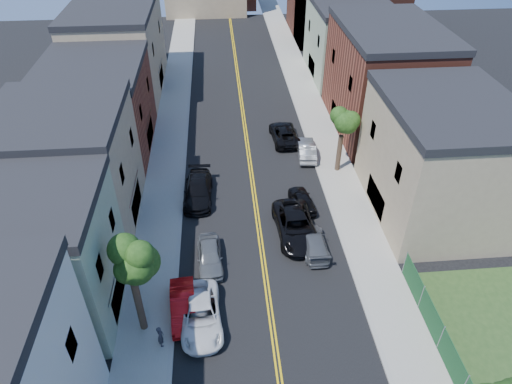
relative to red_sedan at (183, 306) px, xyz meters
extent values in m
cube|color=gray|center=(-2.40, 25.05, -0.65)|extent=(3.20, 100.00, 0.15)
cube|color=gray|center=(13.40, 25.05, -0.65)|extent=(3.20, 100.00, 0.15)
cube|color=gray|center=(-0.65, 25.05, -0.65)|extent=(0.30, 100.00, 0.15)
cube|color=gray|center=(11.65, 25.05, -0.65)|extent=(0.30, 100.00, 0.15)
cube|color=gray|center=(-8.50, 1.05, 3.53)|extent=(9.00, 8.00, 8.50)
cube|color=#998466|center=(-8.50, 10.05, 3.78)|extent=(9.00, 10.00, 9.00)
cube|color=brown|center=(-8.50, 21.05, 3.28)|extent=(9.00, 12.00, 8.00)
cube|color=#998466|center=(-8.50, 35.05, 4.03)|extent=(9.00, 16.00, 9.50)
cube|color=#998466|center=(19.50, 9.05, 3.78)|extent=(9.00, 12.00, 9.00)
cube|color=brown|center=(19.50, 23.05, 4.28)|extent=(9.00, 14.00, 10.00)
cube|color=gray|center=(19.50, 37.05, 3.53)|extent=(9.00, 12.00, 8.50)
cube|color=#143F1E|center=(15.00, -5.45, 0.38)|extent=(0.04, 15.00, 1.90)
cylinder|color=#3A2A1D|center=(-2.40, -0.95, 1.41)|extent=(0.44, 0.44, 3.96)
sphere|color=#18370F|center=(-2.40, -0.95, 5.73)|extent=(5.20, 5.20, 5.20)
sphere|color=#18370F|center=(-1.88, -1.34, 6.77)|extent=(3.90, 3.90, 3.90)
sphere|color=#18370F|center=(-2.92, -0.43, 5.21)|extent=(3.64, 3.64, 3.64)
cylinder|color=#3A2A1D|center=(13.40, 15.05, 1.19)|extent=(0.44, 0.44, 3.52)
sphere|color=#18370F|center=(13.40, 15.05, 4.93)|extent=(4.40, 4.40, 4.40)
sphere|color=#18370F|center=(13.84, 14.72, 5.81)|extent=(3.30, 3.30, 3.30)
sphere|color=#18370F|center=(12.96, 15.49, 4.49)|extent=(3.08, 3.08, 3.08)
imported|color=#B30B0E|center=(0.00, 0.00, 0.00)|extent=(1.90, 4.49, 1.44)
imported|color=silver|center=(1.12, -0.82, 0.03)|extent=(2.85, 5.57, 1.51)
imported|color=#5A5E62|center=(1.70, 4.23, 0.02)|extent=(1.99, 4.44, 1.48)
imported|color=black|center=(0.79, 12.02, 0.09)|extent=(2.50, 5.70, 1.63)
imported|color=#525559|center=(9.30, 5.07, -0.07)|extent=(1.88, 4.52, 1.31)
imported|color=black|center=(9.30, 10.15, -0.06)|extent=(2.07, 4.08, 1.33)
imported|color=#93969A|center=(11.00, 17.78, 0.02)|extent=(1.94, 4.63, 1.49)
imported|color=black|center=(9.30, 20.94, 0.03)|extent=(2.84, 5.55, 1.50)
imported|color=black|center=(8.23, 6.75, 0.14)|extent=(3.19, 6.36, 1.73)
imported|color=#292931|center=(-1.20, -2.30, 0.21)|extent=(0.44, 0.61, 1.57)
camera|label=1|loc=(2.97, -18.91, 23.00)|focal=31.99mm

